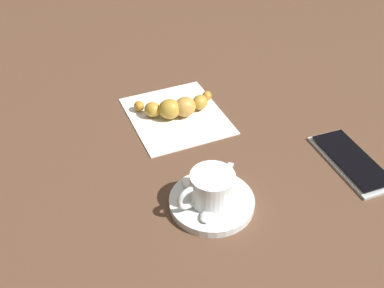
% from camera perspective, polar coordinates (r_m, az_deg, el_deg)
% --- Properties ---
extents(ground_plane, '(1.80, 1.80, 0.00)m').
position_cam_1_polar(ground_plane, '(0.75, 1.52, -1.60)').
color(ground_plane, brown).
extents(saucer, '(0.12, 0.12, 0.01)m').
position_cam_1_polar(saucer, '(0.66, 2.49, -7.30)').
color(saucer, silver).
rests_on(saucer, ground).
extents(espresso_cup, '(0.06, 0.09, 0.05)m').
position_cam_1_polar(espresso_cup, '(0.64, 2.42, -5.54)').
color(espresso_cup, silver).
rests_on(espresso_cup, saucer).
extents(teaspoon, '(0.11, 0.09, 0.01)m').
position_cam_1_polar(teaspoon, '(0.65, 2.78, -7.20)').
color(teaspoon, silver).
rests_on(teaspoon, saucer).
extents(sugar_packet, '(0.02, 0.06, 0.01)m').
position_cam_1_polar(sugar_packet, '(0.68, 1.17, -4.81)').
color(sugar_packet, white).
rests_on(sugar_packet, saucer).
extents(napkin, '(0.21, 0.19, 0.00)m').
position_cam_1_polar(napkin, '(0.84, -1.97, 3.62)').
color(napkin, white).
rests_on(napkin, ground).
extents(croissant, '(0.07, 0.16, 0.04)m').
position_cam_1_polar(croissant, '(0.83, -1.85, 4.72)').
color(croissant, '#B57A22').
rests_on(croissant, napkin).
extents(cell_phone, '(0.16, 0.08, 0.01)m').
position_cam_1_polar(cell_phone, '(0.77, 19.41, -1.99)').
color(cell_phone, '#B4BAB9').
rests_on(cell_phone, ground).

